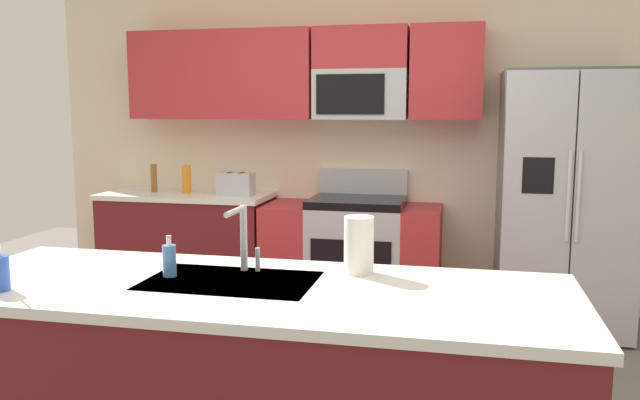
{
  "coord_description": "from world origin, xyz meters",
  "views": [
    {
      "loc": [
        0.82,
        -3.06,
        1.58
      ],
      "look_at": [
        0.01,
        0.6,
        1.05
      ],
      "focal_mm": 36.17,
      "sensor_mm": 36.0,
      "label": 1
    }
  ],
  "objects_px": {
    "refrigerator": "(564,202)",
    "soap_dispenser": "(169,260)",
    "pepper_mill": "(154,178)",
    "bottle_orange": "(187,179)",
    "range_oven": "(352,256)",
    "paper_towel_roll": "(359,245)",
    "sink_faucet": "(243,233)",
    "toaster": "(236,184)"
  },
  "relations": [
    {
      "from": "refrigerator",
      "to": "sink_faucet",
      "type": "xyz_separation_m",
      "value": [
        -1.6,
        -2.28,
        0.14
      ]
    },
    {
      "from": "bottle_orange",
      "to": "soap_dispenser",
      "type": "height_order",
      "value": "bottle_orange"
    },
    {
      "from": "sink_faucet",
      "to": "soap_dispenser",
      "type": "height_order",
      "value": "sink_faucet"
    },
    {
      "from": "pepper_mill",
      "to": "soap_dispenser",
      "type": "bearing_deg",
      "value": -61.89
    },
    {
      "from": "refrigerator",
      "to": "soap_dispenser",
      "type": "distance_m",
      "value": 3.05
    },
    {
      "from": "range_oven",
      "to": "refrigerator",
      "type": "relative_size",
      "value": 0.74
    },
    {
      "from": "bottle_orange",
      "to": "sink_faucet",
      "type": "height_order",
      "value": "sink_faucet"
    },
    {
      "from": "sink_faucet",
      "to": "soap_dispenser",
      "type": "relative_size",
      "value": 1.66
    },
    {
      "from": "refrigerator",
      "to": "toaster",
      "type": "height_order",
      "value": "refrigerator"
    },
    {
      "from": "soap_dispenser",
      "to": "pepper_mill",
      "type": "bearing_deg",
      "value": 118.11
    },
    {
      "from": "toaster",
      "to": "bottle_orange",
      "type": "distance_m",
      "value": 0.44
    },
    {
      "from": "refrigerator",
      "to": "bottle_orange",
      "type": "relative_size",
      "value": 8.17
    },
    {
      "from": "range_oven",
      "to": "paper_towel_roll",
      "type": "bearing_deg",
      "value": -79.72
    },
    {
      "from": "range_oven",
      "to": "pepper_mill",
      "type": "height_order",
      "value": "pepper_mill"
    },
    {
      "from": "soap_dispenser",
      "to": "range_oven",
      "type": "bearing_deg",
      "value": 82.23
    },
    {
      "from": "pepper_mill",
      "to": "sink_faucet",
      "type": "xyz_separation_m",
      "value": [
        1.6,
        -2.35,
        0.05
      ]
    },
    {
      "from": "bottle_orange",
      "to": "sink_faucet",
      "type": "xyz_separation_m",
      "value": [
        1.3,
        -2.34,
        0.05
      ]
    },
    {
      "from": "range_oven",
      "to": "sink_faucet",
      "type": "height_order",
      "value": "sink_faucet"
    },
    {
      "from": "range_oven",
      "to": "refrigerator",
      "type": "height_order",
      "value": "refrigerator"
    },
    {
      "from": "refrigerator",
      "to": "soap_dispenser",
      "type": "relative_size",
      "value": 10.88
    },
    {
      "from": "pepper_mill",
      "to": "paper_towel_roll",
      "type": "distance_m",
      "value": 3.07
    },
    {
      "from": "pepper_mill",
      "to": "bottle_orange",
      "type": "relative_size",
      "value": 1.02
    },
    {
      "from": "pepper_mill",
      "to": "sink_faucet",
      "type": "height_order",
      "value": "sink_faucet"
    },
    {
      "from": "pepper_mill",
      "to": "soap_dispenser",
      "type": "xyz_separation_m",
      "value": [
        1.32,
        -2.48,
        -0.05
      ]
    },
    {
      "from": "range_oven",
      "to": "sink_faucet",
      "type": "distance_m",
      "value": 2.43
    },
    {
      "from": "refrigerator",
      "to": "pepper_mill",
      "type": "xyz_separation_m",
      "value": [
        -3.2,
        0.07,
        0.09
      ]
    },
    {
      "from": "refrigerator",
      "to": "pepper_mill",
      "type": "relative_size",
      "value": 8.01
    },
    {
      "from": "pepper_mill",
      "to": "sink_faucet",
      "type": "distance_m",
      "value": 2.84
    },
    {
      "from": "pepper_mill",
      "to": "bottle_orange",
      "type": "xyz_separation_m",
      "value": [
        0.29,
        -0.01,
        -0.0
      ]
    },
    {
      "from": "pepper_mill",
      "to": "soap_dispenser",
      "type": "distance_m",
      "value": 2.81
    },
    {
      "from": "range_oven",
      "to": "soap_dispenser",
      "type": "xyz_separation_m",
      "value": [
        -0.34,
        -2.48,
        0.53
      ]
    },
    {
      "from": "refrigerator",
      "to": "toaster",
      "type": "bearing_deg",
      "value": 179.55
    },
    {
      "from": "bottle_orange",
      "to": "refrigerator",
      "type": "bearing_deg",
      "value": -1.21
    },
    {
      "from": "range_oven",
      "to": "soap_dispenser",
      "type": "distance_m",
      "value": 2.56
    },
    {
      "from": "range_oven",
      "to": "toaster",
      "type": "relative_size",
      "value": 4.86
    },
    {
      "from": "refrigerator",
      "to": "bottle_orange",
      "type": "xyz_separation_m",
      "value": [
        -2.9,
        0.06,
        0.09
      ]
    },
    {
      "from": "bottle_orange",
      "to": "soap_dispenser",
      "type": "bearing_deg",
      "value": -67.35
    },
    {
      "from": "toaster",
      "to": "soap_dispenser",
      "type": "bearing_deg",
      "value": -76.26
    },
    {
      "from": "soap_dispenser",
      "to": "paper_towel_roll",
      "type": "bearing_deg",
      "value": 16.15
    },
    {
      "from": "refrigerator",
      "to": "toaster",
      "type": "xyz_separation_m",
      "value": [
        -2.47,
        0.02,
        0.07
      ]
    },
    {
      "from": "toaster",
      "to": "sink_faucet",
      "type": "bearing_deg",
      "value": -69.35
    },
    {
      "from": "pepper_mill",
      "to": "range_oven",
      "type": "bearing_deg",
      "value": 0.09
    }
  ]
}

